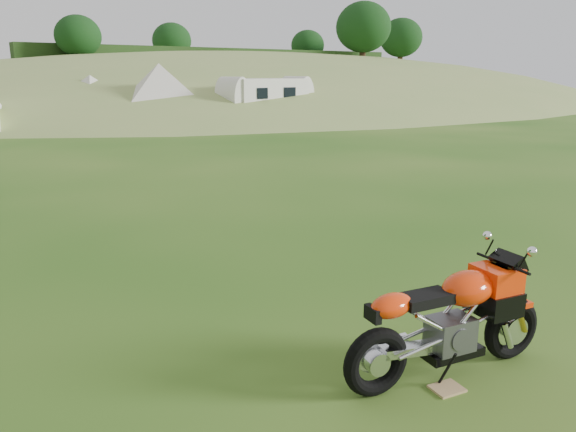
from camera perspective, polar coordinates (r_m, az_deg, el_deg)
ground at (r=5.48m, az=1.39°, el=-10.63°), size 120.00×120.00×0.00m
hillside at (r=51.62m, az=-5.45°, el=11.83°), size 80.00×64.00×8.00m
hedgerow at (r=51.62m, az=-5.45°, el=11.83°), size 36.00×1.20×8.60m
sport_motorcycle at (r=4.54m, az=16.13°, el=-9.41°), size 1.82×0.80×1.06m
plywood_board at (r=4.58m, az=15.84°, el=-16.50°), size 0.26×0.23×0.02m
tent_mid at (r=28.11m, az=-19.34°, el=11.33°), size 3.57×3.57×2.34m
tent_right at (r=26.10m, az=-12.85°, el=11.94°), size 3.73×3.73×2.66m
caravan at (r=26.14m, az=-2.28°, el=11.63°), size 4.42×2.01×2.06m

